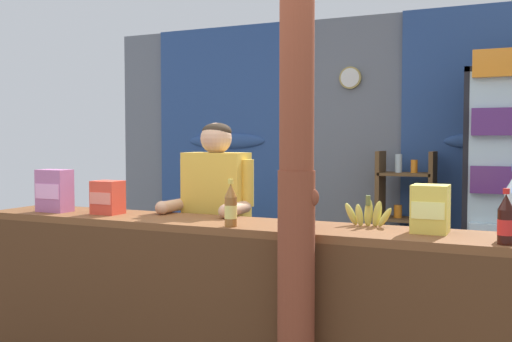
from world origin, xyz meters
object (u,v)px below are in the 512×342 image
Objects in this scene: bottle_shelf_rack at (405,224)px; timber_post at (297,182)px; shopkeeper at (216,215)px; soda_bottle_cola at (506,221)px; soda_bottle_grape_soda at (308,209)px; plastic_lawn_chair at (206,241)px; banana_bunch at (368,214)px; soda_bottle_iced_tea at (231,206)px; snack_box_instant_noodle at (430,209)px; snack_box_crackers at (108,197)px; snack_box_wafer at (55,191)px; stall_counter at (215,297)px.

timber_post is at bearing -90.11° from bottle_shelf_rack.
soda_bottle_cola is at bearing -17.27° from shopkeeper.
timber_post is at bearing -80.61° from soda_bottle_grape_soda.
timber_post reaches higher than plastic_lawn_chair.
timber_post is 0.53m from banana_bunch.
bottle_shelf_rack is at bearing 80.64° from soda_bottle_iced_tea.
bottle_shelf_rack is 5.77× the size of snack_box_instant_noodle.
soda_bottle_iced_tea is 0.90m from snack_box_crackers.
snack_box_instant_noodle is 1.15× the size of snack_box_crackers.
bottle_shelf_rack is 6.65× the size of snack_box_crackers.
plastic_lawn_chair is at bearing 142.24° from soda_bottle_cola.
soda_bottle_cola reaches higher than snack_box_crackers.
shopkeeper is 6.89× the size of soda_bottle_grape_soda.
snack_box_wafer is (-0.37, -0.04, 0.03)m from snack_box_crackers.
soda_bottle_cola is 0.71m from banana_bunch.
bottle_shelf_rack is at bearing 17.24° from plastic_lawn_chair.
timber_post reaches higher than snack_box_wafer.
snack_box_wafer reaches higher than snack_box_crackers.
soda_bottle_grape_soda is at bearing -0.27° from snack_box_crackers.
stall_counter is 2.31× the size of bottle_shelf_rack.
soda_bottle_grape_soda reaches higher than banana_bunch.
snack_box_instant_noodle is at bearing -15.73° from banana_bunch.
snack_box_crackers is 0.75× the size of banana_bunch.
snack_box_crackers is at bearing -143.86° from shopkeeper.
timber_post reaches higher than soda_bottle_grape_soda.
soda_bottle_cola is at bearing -8.04° from soda_bottle_grape_soda.
plastic_lawn_chair is at bearing 101.42° from snack_box_crackers.
soda_bottle_grape_soda is at bearing -173.25° from snack_box_instant_noodle.
shopkeeper reaches higher than soda_bottle_iced_tea.
plastic_lawn_chair is 3.82× the size of snack_box_instant_noodle.
stall_counter is 12.79× the size of soda_bottle_cola.
stall_counter is 12.51× the size of soda_bottle_iced_tea.
soda_bottle_iced_tea is 1.27m from soda_bottle_cola.
shopkeeper reaches higher than stall_counter.
shopkeeper reaches higher than soda_bottle_cola.
plastic_lawn_chair is (-1.66, 2.12, -0.71)m from timber_post.
soda_bottle_cola is (0.86, -2.47, 0.38)m from bottle_shelf_rack.
timber_post is 1.06m from shopkeeper.
snack_box_instant_noodle is (1.06, 0.16, 0.50)m from stall_counter.
snack_box_crackers is at bearing 167.01° from timber_post.
shopkeeper is 0.66m from soda_bottle_iced_tea.
bottle_shelf_rack is 0.87× the size of shopkeeper.
banana_bunch is at bearing -84.50° from bottle_shelf_rack.
snack_box_crackers is at bearing 170.19° from soda_bottle_iced_tea.
soda_bottle_grape_soda is at bearing -91.31° from bottle_shelf_rack.
banana_bunch is (0.26, 0.16, -0.03)m from soda_bottle_grape_soda.
timber_post is 10.75× the size of soda_bottle_cola.
snack_box_wafer reaches higher than soda_bottle_iced_tea.
soda_bottle_grape_soda reaches higher than plastic_lawn_chair.
plastic_lawn_chair is at bearing 141.29° from snack_box_instant_noodle.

